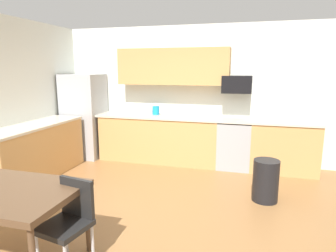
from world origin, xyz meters
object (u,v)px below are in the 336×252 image
(microwave, at_px, (237,84))
(dining_table, at_px, (2,195))
(kettle, at_px, (156,111))
(oven_range, at_px, (234,144))
(chair_near_table, at_px, (70,218))
(trash_bin, at_px, (266,181))
(refrigerator, at_px, (85,116))

(microwave, bearing_deg, dining_table, -118.27)
(microwave, bearing_deg, kettle, -178.17)
(oven_range, xyz_separation_m, microwave, (0.00, 0.10, 1.12))
(dining_table, distance_m, chair_near_table, 0.67)
(microwave, xyz_separation_m, chair_near_table, (-1.31, -3.47, -1.07))
(oven_range, distance_m, chair_near_table, 3.62)
(microwave, height_order, trash_bin, microwave)
(oven_range, bearing_deg, trash_bin, -69.16)
(refrigerator, relative_size, oven_range, 1.92)
(oven_range, relative_size, microwave, 1.69)
(trash_bin, bearing_deg, oven_range, 110.84)
(chair_near_table, bearing_deg, trash_bin, 47.60)
(dining_table, xyz_separation_m, kettle, (0.36, 3.54, 0.32))
(refrigerator, height_order, oven_range, refrigerator)
(dining_table, relative_size, chair_near_table, 1.65)
(microwave, relative_size, dining_table, 0.39)
(refrigerator, height_order, kettle, refrigerator)
(microwave, xyz_separation_m, trash_bin, (0.52, -1.47, -1.27))
(oven_range, bearing_deg, chair_near_table, -111.20)
(microwave, distance_m, kettle, 1.66)
(microwave, bearing_deg, chair_near_table, -110.64)
(refrigerator, relative_size, microwave, 3.24)
(refrigerator, height_order, microwave, refrigerator)
(microwave, xyz_separation_m, dining_table, (-1.93, -3.59, -0.87))
(refrigerator, xyz_separation_m, chair_near_table, (1.81, -3.29, -0.37))
(chair_near_table, distance_m, kettle, 3.47)
(trash_bin, bearing_deg, refrigerator, 160.50)
(microwave, relative_size, kettle, 2.70)
(refrigerator, distance_m, microwave, 3.20)
(kettle, bearing_deg, chair_near_table, -85.65)
(chair_near_table, bearing_deg, dining_table, -169.16)
(oven_range, relative_size, chair_near_table, 1.07)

